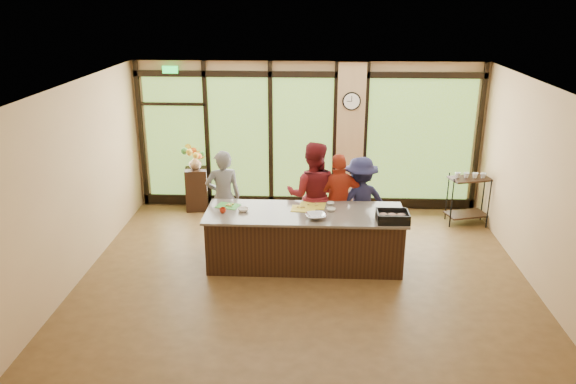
# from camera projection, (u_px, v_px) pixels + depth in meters

# --- Properties ---
(floor) EXTENTS (7.00, 7.00, 0.00)m
(floor) POSITION_uv_depth(u_px,v_px,m) (304.00, 272.00, 9.03)
(floor) COLOR #52391D
(floor) RESTS_ON ground
(ceiling) EXTENTS (7.00, 7.00, 0.00)m
(ceiling) POSITION_uv_depth(u_px,v_px,m) (306.00, 85.00, 8.03)
(ceiling) COLOR silver
(ceiling) RESTS_ON back_wall
(back_wall) EXTENTS (7.00, 0.00, 7.00)m
(back_wall) POSITION_uv_depth(u_px,v_px,m) (308.00, 137.00, 11.35)
(back_wall) COLOR tan
(back_wall) RESTS_ON floor
(left_wall) EXTENTS (0.00, 6.00, 6.00)m
(left_wall) POSITION_uv_depth(u_px,v_px,m) (79.00, 181.00, 8.69)
(left_wall) COLOR tan
(left_wall) RESTS_ON floor
(right_wall) EXTENTS (0.00, 6.00, 6.00)m
(right_wall) POSITION_uv_depth(u_px,v_px,m) (539.00, 188.00, 8.37)
(right_wall) COLOR tan
(right_wall) RESTS_ON floor
(window_wall) EXTENTS (6.90, 0.12, 3.00)m
(window_wall) POSITION_uv_depth(u_px,v_px,m) (316.00, 142.00, 11.34)
(window_wall) COLOR tan
(window_wall) RESTS_ON floor
(island_base) EXTENTS (3.10, 1.00, 0.88)m
(island_base) POSITION_uv_depth(u_px,v_px,m) (305.00, 239.00, 9.17)
(island_base) COLOR black
(island_base) RESTS_ON floor
(countertop) EXTENTS (3.20, 1.10, 0.04)m
(countertop) POSITION_uv_depth(u_px,v_px,m) (305.00, 213.00, 9.01)
(countertop) COLOR slate
(countertop) RESTS_ON island_base
(wall_clock) EXTENTS (0.36, 0.04, 0.36)m
(wall_clock) POSITION_uv_depth(u_px,v_px,m) (352.00, 101.00, 10.94)
(wall_clock) COLOR black
(wall_clock) RESTS_ON window_wall
(cook_left) EXTENTS (0.71, 0.56, 1.70)m
(cook_left) POSITION_uv_depth(u_px,v_px,m) (223.00, 197.00, 9.87)
(cook_left) COLOR slate
(cook_left) RESTS_ON floor
(cook_midleft) EXTENTS (0.97, 0.79, 1.89)m
(cook_midleft) POSITION_uv_depth(u_px,v_px,m) (313.00, 195.00, 9.68)
(cook_midleft) COLOR maroon
(cook_midleft) RESTS_ON floor
(cook_midright) EXTENTS (1.07, 0.64, 1.70)m
(cook_midright) POSITION_uv_depth(u_px,v_px,m) (339.00, 202.00, 9.65)
(cook_midright) COLOR #B3341B
(cook_midright) RESTS_ON floor
(cook_right) EXTENTS (1.18, 0.91, 1.61)m
(cook_right) POSITION_uv_depth(u_px,v_px,m) (360.00, 202.00, 9.77)
(cook_right) COLOR #1C1C3D
(cook_right) RESTS_ON floor
(roasting_pan) EXTENTS (0.50, 0.39, 0.09)m
(roasting_pan) POSITION_uv_depth(u_px,v_px,m) (393.00, 219.00, 8.63)
(roasting_pan) COLOR black
(roasting_pan) RESTS_ON countertop
(mixing_bowl) EXTENTS (0.37, 0.37, 0.08)m
(mixing_bowl) POSITION_uv_depth(u_px,v_px,m) (316.00, 216.00, 8.73)
(mixing_bowl) COLOR silver
(mixing_bowl) RESTS_ON countertop
(cutting_board_left) EXTENTS (0.43, 0.36, 0.01)m
(cutting_board_left) POSITION_uv_depth(u_px,v_px,m) (228.00, 206.00, 9.26)
(cutting_board_left) COLOR green
(cutting_board_left) RESTS_ON countertop
(cutting_board_center) EXTENTS (0.46, 0.36, 0.01)m
(cutting_board_center) POSITION_uv_depth(u_px,v_px,m) (312.00, 206.00, 9.27)
(cutting_board_center) COLOR gold
(cutting_board_center) RESTS_ON countertop
(cutting_board_right) EXTENTS (0.41, 0.32, 0.01)m
(cutting_board_right) POSITION_uv_depth(u_px,v_px,m) (303.00, 209.00, 9.13)
(cutting_board_right) COLOR gold
(cutting_board_right) RESTS_ON countertop
(prep_bowl_near) EXTENTS (0.20, 0.20, 0.05)m
(prep_bowl_near) POSITION_uv_depth(u_px,v_px,m) (243.00, 210.00, 9.03)
(prep_bowl_near) COLOR silver
(prep_bowl_near) RESTS_ON countertop
(prep_bowl_mid) EXTENTS (0.15, 0.15, 0.05)m
(prep_bowl_mid) POSITION_uv_depth(u_px,v_px,m) (331.00, 210.00, 9.05)
(prep_bowl_mid) COLOR silver
(prep_bowl_mid) RESTS_ON countertop
(prep_bowl_far) EXTENTS (0.13, 0.13, 0.03)m
(prep_bowl_far) POSITION_uv_depth(u_px,v_px,m) (331.00, 204.00, 9.33)
(prep_bowl_far) COLOR silver
(prep_bowl_far) RESTS_ON countertop
(red_ramekin) EXTENTS (0.14, 0.14, 0.08)m
(red_ramekin) POSITION_uv_depth(u_px,v_px,m) (223.00, 210.00, 8.97)
(red_ramekin) COLOR #AE2811
(red_ramekin) RESTS_ON countertop
(flower_stand) EXTENTS (0.50, 0.50, 0.87)m
(flower_stand) POSITION_uv_depth(u_px,v_px,m) (197.00, 189.00, 11.54)
(flower_stand) COLOR black
(flower_stand) RESTS_ON floor
(flower_vase) EXTENTS (0.32, 0.32, 0.27)m
(flower_vase) POSITION_uv_depth(u_px,v_px,m) (195.00, 162.00, 11.35)
(flower_vase) COLOR #977652
(flower_vase) RESTS_ON flower_stand
(bar_cart) EXTENTS (0.84, 0.62, 1.04)m
(bar_cart) POSITION_uv_depth(u_px,v_px,m) (468.00, 193.00, 10.74)
(bar_cart) COLOR black
(bar_cart) RESTS_ON floor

